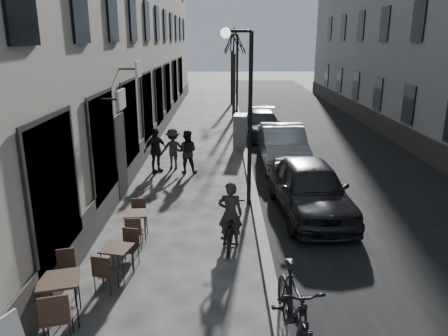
{
  "coord_description": "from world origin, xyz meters",
  "views": [
    {
      "loc": [
        -0.77,
        -6.31,
        4.83
      ],
      "look_at": [
        -0.75,
        3.81,
        1.8
      ],
      "focal_mm": 35.0,
      "sensor_mm": 36.0,
      "label": 1
    }
  ],
  "objects_px": {
    "bicycle": "(230,226)",
    "tree_far": "(232,40)",
    "pedestrian_near": "(187,152)",
    "car_near": "(310,188)",
    "moped": "(294,311)",
    "bistro_set_c": "(136,223)",
    "utility_cabinet": "(240,131)",
    "streetlamp_far": "(234,70)",
    "streetlamp_near": "(244,99)",
    "car_far": "(262,124)",
    "bistro_set_a": "(60,295)",
    "pedestrian_far": "(155,150)",
    "car_mid": "(283,145)",
    "tree_near": "(234,41)",
    "bistro_set_b": "(118,259)",
    "pedestrian_mid": "(173,149)"
  },
  "relations": [
    {
      "from": "bicycle",
      "to": "tree_far",
      "type": "bearing_deg",
      "value": -86.74
    },
    {
      "from": "pedestrian_near",
      "to": "car_near",
      "type": "bearing_deg",
      "value": 137.98
    },
    {
      "from": "tree_far",
      "to": "moped",
      "type": "distance_m",
      "value": 27.65
    },
    {
      "from": "tree_far",
      "to": "pedestrian_near",
      "type": "height_order",
      "value": "tree_far"
    },
    {
      "from": "tree_far",
      "to": "moped",
      "type": "height_order",
      "value": "tree_far"
    },
    {
      "from": "bistro_set_c",
      "to": "utility_cabinet",
      "type": "relative_size",
      "value": 0.91
    },
    {
      "from": "streetlamp_far",
      "to": "bicycle",
      "type": "xyz_separation_m",
      "value": [
        -0.43,
        -14.67,
        -2.67
      ]
    },
    {
      "from": "utility_cabinet",
      "to": "bicycle",
      "type": "distance_m",
      "value": 9.75
    },
    {
      "from": "streetlamp_near",
      "to": "car_near",
      "type": "xyz_separation_m",
      "value": [
        1.85,
        -0.73,
        -2.39
      ]
    },
    {
      "from": "bicycle",
      "to": "car_far",
      "type": "bearing_deg",
      "value": -94.01
    },
    {
      "from": "bistro_set_a",
      "to": "moped",
      "type": "relative_size",
      "value": 0.77
    },
    {
      "from": "moped",
      "to": "pedestrian_far",
      "type": "bearing_deg",
      "value": 105.58
    },
    {
      "from": "pedestrian_near",
      "to": "pedestrian_far",
      "type": "height_order",
      "value": "pedestrian_far"
    },
    {
      "from": "bistro_set_a",
      "to": "car_mid",
      "type": "xyz_separation_m",
      "value": [
        5.2,
        10.04,
        0.26
      ]
    },
    {
      "from": "tree_near",
      "to": "tree_far",
      "type": "bearing_deg",
      "value": 90.0
    },
    {
      "from": "bistro_set_b",
      "to": "car_mid",
      "type": "relative_size",
      "value": 0.31
    },
    {
      "from": "tree_near",
      "to": "bistro_set_a",
      "type": "xyz_separation_m",
      "value": [
        -3.52,
        -20.65,
        -4.15
      ]
    },
    {
      "from": "bistro_set_c",
      "to": "car_far",
      "type": "xyz_separation_m",
      "value": [
        4.13,
        11.75,
        0.23
      ]
    },
    {
      "from": "pedestrian_far",
      "to": "bistro_set_a",
      "type": "bearing_deg",
      "value": -133.52
    },
    {
      "from": "pedestrian_mid",
      "to": "pedestrian_far",
      "type": "distance_m",
      "value": 0.74
    },
    {
      "from": "car_mid",
      "to": "pedestrian_near",
      "type": "bearing_deg",
      "value": -162.51
    },
    {
      "from": "car_far",
      "to": "moped",
      "type": "relative_size",
      "value": 1.96
    },
    {
      "from": "tree_far",
      "to": "bistro_set_b",
      "type": "bearing_deg",
      "value": -96.48
    },
    {
      "from": "pedestrian_near",
      "to": "pedestrian_mid",
      "type": "bearing_deg",
      "value": -39.15
    },
    {
      "from": "pedestrian_mid",
      "to": "pedestrian_far",
      "type": "bearing_deg",
      "value": 24.34
    },
    {
      "from": "car_mid",
      "to": "moped",
      "type": "distance_m",
      "value": 10.82
    },
    {
      "from": "tree_far",
      "to": "pedestrian_far",
      "type": "distance_m",
      "value": 18.32
    },
    {
      "from": "bistro_set_c",
      "to": "tree_near",
      "type": "bearing_deg",
      "value": 75.82
    },
    {
      "from": "bicycle",
      "to": "utility_cabinet",
      "type": "bearing_deg",
      "value": -89.12
    },
    {
      "from": "tree_far",
      "to": "car_far",
      "type": "bearing_deg",
      "value": -83.55
    },
    {
      "from": "bistro_set_a",
      "to": "bistro_set_c",
      "type": "relative_size",
      "value": 1.25
    },
    {
      "from": "tree_near",
      "to": "bicycle",
      "type": "distance_m",
      "value": 18.17
    },
    {
      "from": "streetlamp_far",
      "to": "utility_cabinet",
      "type": "xyz_separation_m",
      "value": [
        0.18,
        -4.94,
        -2.4
      ]
    },
    {
      "from": "car_near",
      "to": "car_mid",
      "type": "bearing_deg",
      "value": 87.26
    },
    {
      "from": "utility_cabinet",
      "to": "car_far",
      "type": "bearing_deg",
      "value": 70.61
    },
    {
      "from": "tree_near",
      "to": "pedestrian_mid",
      "type": "xyz_separation_m",
      "value": [
        -2.57,
        -11.21,
        -3.89
      ]
    },
    {
      "from": "pedestrian_near",
      "to": "car_near",
      "type": "relative_size",
      "value": 0.35
    },
    {
      "from": "tree_far",
      "to": "bistro_set_c",
      "type": "distance_m",
      "value": 23.87
    },
    {
      "from": "tree_near",
      "to": "tree_far",
      "type": "relative_size",
      "value": 1.0
    },
    {
      "from": "car_near",
      "to": "bicycle",
      "type": "bearing_deg",
      "value": -143.35
    },
    {
      "from": "bistro_set_c",
      "to": "bicycle",
      "type": "xyz_separation_m",
      "value": [
        2.33,
        -0.36,
        0.07
      ]
    },
    {
      "from": "bistro_set_a",
      "to": "bicycle",
      "type": "xyz_separation_m",
      "value": [
        3.02,
        2.97,
        -0.02
      ]
    },
    {
      "from": "bistro_set_b",
      "to": "utility_cabinet",
      "type": "distance_m",
      "value": 11.65
    },
    {
      "from": "pedestrian_mid",
      "to": "car_mid",
      "type": "distance_m",
      "value": 4.3
    },
    {
      "from": "streetlamp_near",
      "to": "bistro_set_a",
      "type": "bearing_deg",
      "value": -121.41
    },
    {
      "from": "streetlamp_near",
      "to": "moped",
      "type": "distance_m",
      "value": 6.84
    },
    {
      "from": "bicycle",
      "to": "moped",
      "type": "bearing_deg",
      "value": 108.91
    },
    {
      "from": "streetlamp_near",
      "to": "car_far",
      "type": "relative_size",
      "value": 1.15
    },
    {
      "from": "bicycle",
      "to": "pedestrian_far",
      "type": "bearing_deg",
      "value": -61.61
    },
    {
      "from": "bistro_set_a",
      "to": "pedestrian_mid",
      "type": "xyz_separation_m",
      "value": [
        0.95,
        9.43,
        0.27
      ]
    }
  ]
}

